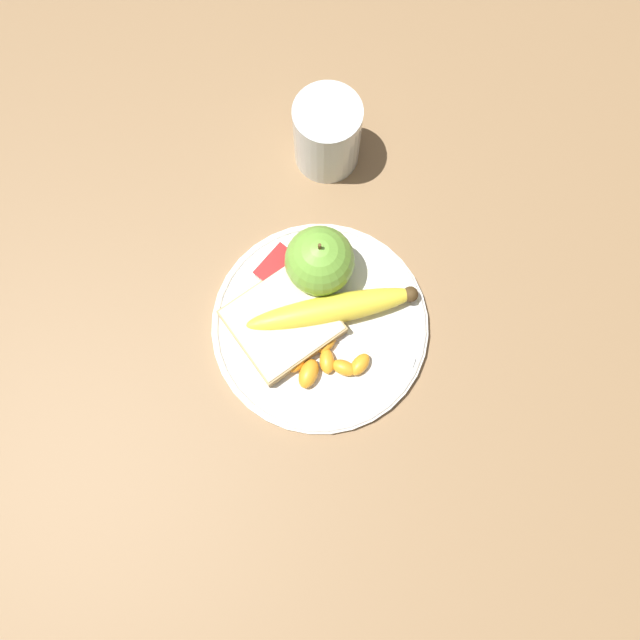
# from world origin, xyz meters

# --- Properties ---
(ground_plane) EXTENTS (3.00, 3.00, 0.00)m
(ground_plane) POSITION_xyz_m (0.00, 0.00, 0.00)
(ground_plane) COLOR olive
(plate) EXTENTS (0.25, 0.25, 0.01)m
(plate) POSITION_xyz_m (0.00, 0.00, 0.01)
(plate) COLOR silver
(plate) RESTS_ON ground_plane
(juice_glass) EXTENTS (0.08, 0.08, 0.09)m
(juice_glass) POSITION_xyz_m (-0.18, -0.14, 0.04)
(juice_glass) COLOR silver
(juice_glass) RESTS_ON ground_plane
(apple) EXTENTS (0.08, 0.08, 0.09)m
(apple) POSITION_xyz_m (-0.05, -0.04, 0.05)
(apple) COLOR #72B23D
(apple) RESTS_ON plate
(banana) EXTENTS (0.18, 0.15, 0.03)m
(banana) POSITION_xyz_m (-0.02, 0.00, 0.03)
(banana) COLOR yellow
(banana) RESTS_ON plate
(bread_slice) EXTENTS (0.13, 0.13, 0.02)m
(bread_slice) POSITION_xyz_m (0.03, -0.03, 0.02)
(bread_slice) COLOR tan
(bread_slice) RESTS_ON plate
(fork) EXTENTS (0.08, 0.17, 0.00)m
(fork) POSITION_xyz_m (0.00, 0.01, 0.01)
(fork) COLOR silver
(fork) RESTS_ON plate
(jam_packet) EXTENTS (0.05, 0.04, 0.02)m
(jam_packet) POSITION_xyz_m (-0.02, -0.08, 0.02)
(jam_packet) COLOR silver
(jam_packet) RESTS_ON plate
(orange_segment_0) EXTENTS (0.02, 0.03, 0.02)m
(orange_segment_0) POSITION_xyz_m (0.02, 0.05, 0.02)
(orange_segment_0) COLOR orange
(orange_segment_0) RESTS_ON plate
(orange_segment_1) EXTENTS (0.03, 0.03, 0.02)m
(orange_segment_1) POSITION_xyz_m (0.05, 0.01, 0.02)
(orange_segment_1) COLOR orange
(orange_segment_1) RESTS_ON plate
(orange_segment_2) EXTENTS (0.03, 0.03, 0.02)m
(orange_segment_2) POSITION_xyz_m (0.03, 0.03, 0.02)
(orange_segment_2) COLOR orange
(orange_segment_2) RESTS_ON plate
(orange_segment_3) EXTENTS (0.03, 0.02, 0.02)m
(orange_segment_3) POSITION_xyz_m (0.01, 0.02, 0.02)
(orange_segment_3) COLOR orange
(orange_segment_3) RESTS_ON plate
(orange_segment_4) EXTENTS (0.03, 0.02, 0.02)m
(orange_segment_4) POSITION_xyz_m (0.01, 0.07, 0.02)
(orange_segment_4) COLOR orange
(orange_segment_4) RESTS_ON plate
(orange_segment_5) EXTENTS (0.04, 0.03, 0.02)m
(orange_segment_5) POSITION_xyz_m (0.05, 0.03, 0.02)
(orange_segment_5) COLOR orange
(orange_segment_5) RESTS_ON plate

